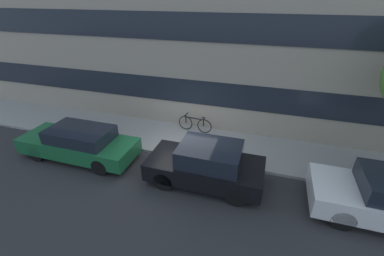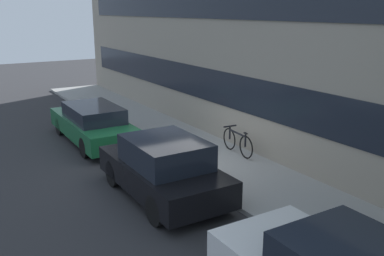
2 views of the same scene
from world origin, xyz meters
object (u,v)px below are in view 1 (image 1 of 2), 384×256
object	(u,v)px
parked_car_black	(206,165)
fire_hydrant	(86,127)
bicycle	(195,123)
parked_car_green	(79,143)

from	to	relation	value
parked_car_black	fire_hydrant	xyz separation A→B (m)	(-5.89, 1.47, -0.27)
parked_car_black	fire_hydrant	bearing A→B (deg)	-13.97
fire_hydrant	bicycle	world-z (taller)	bicycle
bicycle	parked_car_black	bearing A→B (deg)	117.63
parked_car_green	parked_car_black	xyz separation A→B (m)	(5.05, 0.00, 0.07)
bicycle	parked_car_green	bearing A→B (deg)	45.33
parked_car_black	fire_hydrant	size ratio (longest dim) A/B	5.66
parked_car_green	fire_hydrant	world-z (taller)	parked_car_green
parked_car_green	parked_car_black	distance (m)	5.05
parked_car_green	fire_hydrant	size ratio (longest dim) A/B	6.74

